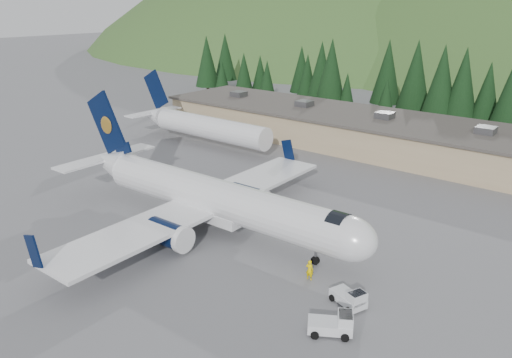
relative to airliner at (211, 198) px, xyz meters
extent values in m
plane|color=slate|center=(1.12, 0.02, -3.39)|extent=(600.00, 600.00, 0.00)
cylinder|color=white|center=(1.12, 0.02, 0.17)|extent=(29.38, 4.52, 3.94)
ellipsoid|color=white|center=(15.77, 0.32, 0.17)|extent=(5.19, 4.04, 3.94)
cylinder|color=black|center=(14.72, 0.30, 0.64)|extent=(1.53, 3.27, 3.24)
cone|color=white|center=(-16.67, -0.34, 0.59)|extent=(6.36, 4.06, 3.94)
cube|color=white|center=(0.07, 0.00, -1.48)|extent=(8.44, 3.52, 1.05)
cube|color=white|center=(-0.97, -0.02, -0.88)|extent=(6.47, 35.69, 0.37)
cube|color=black|center=(-2.90, 17.74, 0.48)|extent=(2.12, 0.20, 3.01)
cube|color=black|center=(-2.18, -17.84, 0.48)|extent=(2.12, 0.20, 3.01)
cylinder|color=black|center=(-0.05, 6.07, -1.77)|extent=(4.44, 2.50, 2.41)
cylinder|color=white|center=(1.94, 6.11, -1.77)|extent=(0.68, 2.57, 2.55)
cube|color=white|center=(-0.05, 6.07, -1.19)|extent=(2.31, 0.31, 0.94)
cylinder|color=black|center=(0.20, -6.07, -1.77)|extent=(4.44, 2.50, 2.41)
cylinder|color=white|center=(2.18, -6.03, -1.77)|extent=(0.68, 2.57, 2.55)
cube|color=white|center=(0.20, -6.07, -1.19)|extent=(2.31, 0.31, 0.94)
cube|color=black|center=(-16.46, -0.33, 5.49)|extent=(6.48, 0.44, 7.68)
ellipsoid|color=gold|center=(-16.25, -0.12, 5.28)|extent=(2.08, 0.23, 2.07)
ellipsoid|color=gold|center=(-16.25, -0.54, 5.28)|extent=(2.08, 0.23, 2.07)
cube|color=black|center=(-13.74, -0.28, 2.77)|extent=(2.89, 0.32, 2.08)
cube|color=white|center=(-17.19, -0.35, 1.11)|extent=(2.98, 13.14, 0.23)
cylinder|color=slate|center=(12.63, 0.25, -2.45)|extent=(0.21, 0.21, 1.88)
cylinder|color=black|center=(12.63, 0.25, -2.99)|extent=(0.80, 0.31, 0.80)
cylinder|color=slate|center=(-2.08, 2.78, -2.34)|extent=(0.26, 0.26, 2.09)
cylinder|color=black|center=(-1.66, 2.79, -2.81)|extent=(1.16, 0.39, 1.15)
cylinder|color=black|center=(-2.49, 2.78, -2.81)|extent=(1.16, 0.39, 1.15)
cylinder|color=slate|center=(-1.96, -2.87, -2.34)|extent=(0.26, 0.26, 2.09)
cylinder|color=black|center=(-1.54, -2.86, -2.81)|extent=(1.16, 0.39, 1.15)
cylinder|color=black|center=(-2.38, -2.87, -2.81)|extent=(1.16, 0.39, 1.15)
cylinder|color=white|center=(-20.88, 22.02, -0.19)|extent=(22.00, 3.60, 3.60)
cone|color=white|center=(-34.88, 22.02, 0.01)|extent=(5.00, 3.60, 3.60)
cube|color=black|center=(-33.88, 22.02, 4.61)|extent=(5.82, 0.28, 6.89)
cube|color=white|center=(-34.88, 22.02, 0.61)|extent=(2.40, 11.00, 0.20)
cube|color=silver|center=(18.75, -7.45, -2.81)|extent=(3.51, 2.99, 0.74)
cube|color=silver|center=(19.65, -6.90, -2.18)|extent=(1.66, 1.80, 0.95)
cube|color=black|center=(19.65, -6.90, -1.76)|extent=(1.52, 1.66, 0.11)
cylinder|color=black|center=(19.21, -6.18, -3.09)|extent=(0.62, 0.50, 0.59)
cylinder|color=black|center=(20.09, -7.62, -3.09)|extent=(0.62, 0.50, 0.59)
cylinder|color=black|center=(17.42, -7.28, -3.09)|extent=(0.62, 0.50, 0.59)
cylinder|color=black|center=(18.29, -8.71, -3.09)|extent=(0.62, 0.50, 0.59)
cube|color=silver|center=(18.01, -3.48, -2.85)|extent=(3.26, 2.39, 0.68)
cube|color=silver|center=(18.93, -3.82, -2.26)|extent=(1.39, 1.62, 0.88)
cube|color=black|center=(18.93, -3.82, -1.87)|extent=(1.27, 1.50, 0.10)
cylinder|color=black|center=(19.20, -3.08, -3.11)|extent=(0.59, 0.39, 0.55)
cylinder|color=black|center=(18.65, -4.55, -3.11)|extent=(0.59, 0.39, 0.55)
cylinder|color=black|center=(17.36, -2.40, -3.11)|extent=(0.59, 0.39, 0.55)
cylinder|color=black|center=(16.82, -3.87, -3.11)|extent=(0.59, 0.39, 0.55)
cube|color=tan|center=(-3.88, 38.02, -0.99)|extent=(70.00, 16.00, 4.80)
cube|color=#47423D|center=(-3.88, 38.02, 1.56)|extent=(71.00, 17.00, 0.40)
cube|color=slate|center=(-28.88, 38.02, 2.21)|extent=(2.50, 2.50, 1.00)
cube|color=slate|center=(-13.88, 38.02, 2.21)|extent=(2.50, 2.50, 1.00)
cube|color=slate|center=(1.12, 38.02, 2.21)|extent=(2.50, 2.50, 1.00)
cube|color=slate|center=(16.12, 38.02, 2.21)|extent=(2.50, 2.50, 1.00)
imported|color=#FFD900|center=(13.64, -2.26, -2.47)|extent=(0.73, 0.54, 1.84)
cone|color=black|center=(-59.27, 67.82, 4.76)|extent=(5.98, 5.98, 12.22)
cone|color=black|center=(-55.52, 56.90, 4.84)|extent=(6.03, 6.03, 12.34)
cone|color=black|center=(-50.72, 57.07, 1.74)|extent=(3.76, 3.76, 7.69)
cone|color=black|center=(-44.92, 58.58, 2.81)|extent=(4.54, 4.54, 9.30)
cone|color=black|center=(-42.77, 62.14, 2.40)|extent=(4.25, 4.25, 8.69)
cone|color=black|center=(-38.12, 58.87, 2.00)|extent=(3.95, 3.95, 8.09)
cone|color=black|center=(-33.25, 65.80, 3.79)|extent=(5.26, 5.26, 10.76)
cone|color=black|center=(-28.93, 61.83, 3.05)|extent=(4.72, 4.72, 9.65)
cone|color=black|center=(-25.00, 61.33, 4.79)|extent=(6.00, 6.00, 12.27)
cone|color=black|center=(-19.51, 56.25, 5.40)|extent=(6.44, 6.44, 13.18)
cone|color=black|center=(-15.83, 56.57, 1.64)|extent=(3.69, 3.69, 7.54)
cone|color=black|center=(-10.82, 64.11, 5.27)|extent=(6.35, 6.35, 12.98)
cone|color=black|center=(-6.50, 54.93, 1.67)|extent=(3.71, 3.71, 7.59)
cone|color=black|center=(-3.83, 61.70, 5.50)|extent=(6.52, 6.52, 13.34)
cone|color=black|center=(2.41, 58.45, 5.31)|extent=(6.38, 6.38, 13.04)
cone|color=black|center=(6.02, 59.08, 5.12)|extent=(6.24, 6.24, 12.76)
cone|color=black|center=(10.14, 59.97, 3.78)|extent=(5.26, 5.26, 10.76)
cone|color=black|center=(14.44, 57.82, 4.54)|extent=(5.82, 5.82, 11.90)
ellipsoid|color=#35501E|center=(-88.88, 170.02, -78.39)|extent=(336.00, 240.00, 240.00)
camera|label=1|loc=(33.42, -34.10, 19.10)|focal=35.00mm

